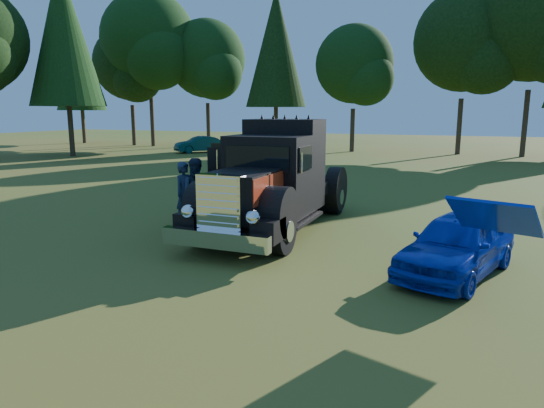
{
  "coord_description": "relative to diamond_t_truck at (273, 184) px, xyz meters",
  "views": [
    {
      "loc": [
        4.68,
        -9.37,
        3.23
      ],
      "look_at": [
        0.39,
        1.29,
        1.02
      ],
      "focal_mm": 32.0,
      "sensor_mm": 36.0,
      "label": 1
    }
  ],
  "objects": [
    {
      "name": "spectator_far",
      "position": [
        -2.08,
        -0.48,
        -0.31
      ],
      "size": [
        1.2,
        1.15,
        1.95
      ],
      "primitive_type": "imported",
      "rotation": [
        0.0,
        0.0,
        0.62
      ],
      "color": "#1D2445",
      "rests_on": "ground"
    },
    {
      "name": "diamond_t_truck",
      "position": [
        0.0,
        0.0,
        0.0
      ],
      "size": [
        3.38,
        7.16,
        3.0
      ],
      "color": "black",
      "rests_on": "ground"
    },
    {
      "name": "hotrod_coupe",
      "position": [
        4.78,
        -2.08,
        -0.65
      ],
      "size": [
        2.58,
        4.21,
        1.89
      ],
      "color": "#0823B7",
      "rests_on": "ground"
    },
    {
      "name": "ground",
      "position": [
        0.15,
        -2.71,
        -1.28
      ],
      "size": [
        120.0,
        120.0,
        0.0
      ],
      "primitive_type": "plane",
      "color": "#305819",
      "rests_on": "ground"
    },
    {
      "name": "spectator_near",
      "position": [
        -2.46,
        -0.53,
        -0.36
      ],
      "size": [
        0.59,
        0.76,
        1.84
      ],
      "primitive_type": "imported",
      "rotation": [
        0.0,
        0.0,
        1.33
      ],
      "color": "#1A253E",
      "rests_on": "ground"
    },
    {
      "name": "treeline",
      "position": [
        -3.67,
        25.11,
        6.79
      ],
      "size": [
        72.1,
        24.04,
        13.84
      ],
      "color": "#2D2116",
      "rests_on": "ground"
    },
    {
      "name": "distant_teal_car",
      "position": [
        -14.79,
        21.39,
        -0.64
      ],
      "size": [
        3.5,
        3.85,
        1.28
      ],
      "primitive_type": "imported",
      "rotation": [
        0.0,
        0.0,
        -0.69
      ],
      "color": "#092938",
      "rests_on": "ground"
    }
  ]
}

